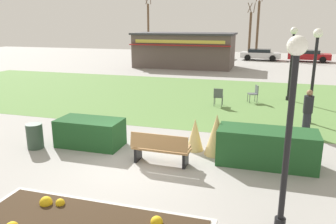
# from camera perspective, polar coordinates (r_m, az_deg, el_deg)

# --- Properties ---
(ground_plane) EXTENTS (80.00, 80.00, 0.00)m
(ground_plane) POSITION_cam_1_polar(r_m,az_deg,el_deg) (9.85, -5.59, -8.96)
(ground_plane) COLOR #999691
(lawn_patch) EXTENTS (36.00, 12.00, 0.01)m
(lawn_patch) POSITION_cam_1_polar(r_m,az_deg,el_deg) (18.61, 5.42, 2.57)
(lawn_patch) COLOR #5B8442
(lawn_patch) RESTS_ON ground_plane
(park_bench) EXTENTS (1.71, 0.56, 0.95)m
(park_bench) POSITION_cam_1_polar(r_m,az_deg,el_deg) (9.68, -1.29, -6.24)
(park_bench) COLOR #9E7547
(park_bench) RESTS_ON ground_plane
(hedge_left) EXTENTS (2.14, 1.10, 0.91)m
(hedge_left) POSITION_cam_1_polar(r_m,az_deg,el_deg) (11.41, -13.11, -3.43)
(hedge_left) COLOR #1E4C23
(hedge_left) RESTS_ON ground_plane
(hedge_right) EXTENTS (2.77, 1.10, 1.04)m
(hedge_right) POSITION_cam_1_polar(r_m,az_deg,el_deg) (10.06, 16.44, -5.79)
(hedge_right) COLOR #1E4C23
(hedge_right) RESTS_ON ground_plane
(ornamental_grass_behind_left) EXTENTS (0.55, 0.55, 1.04)m
(ornamental_grass_behind_left) POSITION_cam_1_polar(r_m,az_deg,el_deg) (10.76, 4.63, -3.85)
(ornamental_grass_behind_left) COLOR tan
(ornamental_grass_behind_left) RESTS_ON ground_plane
(ornamental_grass_behind_right) EXTENTS (0.73, 0.73, 1.30)m
(ornamental_grass_behind_right) POSITION_cam_1_polar(r_m,az_deg,el_deg) (10.43, 8.26, -3.82)
(ornamental_grass_behind_right) COLOR tan
(ornamental_grass_behind_right) RESTS_ON ground_plane
(lamppost_near) EXTENTS (0.36, 0.36, 3.78)m
(lamppost_near) POSITION_cam_1_polar(r_m,az_deg,el_deg) (6.53, 20.17, -0.01)
(lamppost_near) COLOR black
(lamppost_near) RESTS_ON ground_plane
(lamppost_mid) EXTENTS (0.36, 0.36, 3.78)m
(lamppost_mid) POSITION_cam_1_polar(r_m,az_deg,el_deg) (14.48, 23.69, 7.45)
(lamppost_mid) COLOR black
(lamppost_mid) RESTS_ON ground_plane
(lamppost_far) EXTENTS (0.36, 0.36, 3.78)m
(lamppost_far) POSITION_cam_1_polar(r_m,az_deg,el_deg) (18.53, 20.35, 9.16)
(lamppost_far) COLOR black
(lamppost_far) RESTS_ON ground_plane
(trash_bin) EXTENTS (0.52, 0.52, 0.82)m
(trash_bin) POSITION_cam_1_polar(r_m,az_deg,el_deg) (11.75, -21.73, -3.83)
(trash_bin) COLOR #2D4233
(trash_bin) RESTS_ON ground_plane
(food_kiosk) EXTENTS (9.09, 4.64, 3.09)m
(food_kiosk) POSITION_cam_1_polar(r_m,az_deg,el_deg) (31.28, 2.80, 10.52)
(food_kiosk) COLOR #594C47
(food_kiosk) RESTS_ON ground_plane
(cafe_chair_west) EXTENTS (0.45, 0.45, 0.89)m
(cafe_chair_west) POSITION_cam_1_polar(r_m,az_deg,el_deg) (16.59, 8.58, 2.79)
(cafe_chair_west) COLOR #4C5156
(cafe_chair_west) RESTS_ON ground_plane
(cafe_chair_east) EXTENTS (0.56, 0.56, 0.89)m
(cafe_chair_east) POSITION_cam_1_polar(r_m,az_deg,el_deg) (17.73, 14.51, 3.26)
(cafe_chair_east) COLOR #4C5156
(cafe_chair_east) RESTS_ON ground_plane
(person_strolling) EXTENTS (0.34, 0.34, 1.69)m
(person_strolling) POSITION_cam_1_polar(r_m,az_deg,el_deg) (13.03, 22.67, -0.06)
(person_strolling) COLOR #23232D
(person_strolling) RESTS_ON ground_plane
(parked_car_west_slot) EXTENTS (4.27, 2.19, 1.20)m
(parked_car_west_slot) POSITION_cam_1_polar(r_m,az_deg,el_deg) (38.94, 7.38, 9.94)
(parked_car_west_slot) COLOR black
(parked_car_west_slot) RESTS_ON ground_plane
(parked_car_center_slot) EXTENTS (4.28, 2.21, 1.20)m
(parked_car_center_slot) POSITION_cam_1_polar(r_m,az_deg,el_deg) (38.45, 15.46, 9.47)
(parked_car_center_slot) COLOR silver
(parked_car_center_slot) RESTS_ON ground_plane
(parked_car_east_slot) EXTENTS (4.35, 2.34, 1.20)m
(parked_car_east_slot) POSITION_cam_1_polar(r_m,az_deg,el_deg) (38.67, 22.86, 8.87)
(parked_car_east_slot) COLOR maroon
(parked_car_east_slot) RESTS_ON ground_plane
(tree_left_bg) EXTENTS (0.91, 0.96, 6.21)m
(tree_left_bg) POSITION_cam_1_polar(r_m,az_deg,el_deg) (41.56, 13.76, 12.86)
(tree_left_bg) COLOR brown
(tree_left_bg) RESTS_ON ground_plane
(tree_right_bg) EXTENTS (0.91, 0.96, 7.43)m
(tree_right_bg) POSITION_cam_1_polar(r_m,az_deg,el_deg) (41.53, 15.02, 13.62)
(tree_right_bg) COLOR brown
(tree_right_bg) RESTS_ON ground_plane
(tree_center_bg) EXTENTS (0.91, 0.96, 7.43)m
(tree_center_bg) POSITION_cam_1_polar(r_m,az_deg,el_deg) (46.22, -3.37, 14.17)
(tree_center_bg) COLOR brown
(tree_center_bg) RESTS_ON ground_plane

